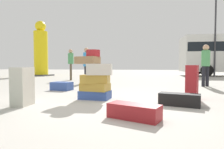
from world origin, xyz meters
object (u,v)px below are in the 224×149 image
Objects in this scene: suitcase_cream_behind_tower at (23,86)px; person_tourist_with_camera at (71,62)px; suitcase_maroon_right_side at (134,111)px; person_bearded_onlooker at (206,62)px; suitcase_brown_white_trunk at (95,89)px; suitcase_black_foreground_far at (179,100)px; suitcase_navy_upright_blue at (62,86)px; person_passerby_in_red at (87,62)px; suitcase_tower at (95,79)px; suitcase_maroon_left_side at (192,82)px; yellow_dummy_statue at (41,52)px; lamp_post at (215,23)px.

person_tourist_with_camera is at bearing 102.56° from suitcase_cream_behind_tower.
person_bearded_onlooker is (2.00, 5.03, 0.82)m from suitcase_maroon_right_side.
suitcase_maroon_right_side is at bearing -68.67° from suitcase_brown_white_trunk.
suitcase_maroon_right_side is 1.00× the size of suitcase_black_foreground_far.
person_passerby_in_red is at bearing 98.74° from suitcase_navy_upright_blue.
suitcase_tower is 0.72× the size of person_bearded_onlooker.
suitcase_maroon_left_side is 3.26m from person_bearded_onlooker.
suitcase_tower is 4.79m from person_bearded_onlooker.
suitcase_maroon_left_side reaches higher than suitcase_navy_upright_blue.
suitcase_cream_behind_tower is 0.43× the size of person_tourist_with_camera.
suitcase_maroon_left_side is at bearing 31.32° from person_bearded_onlooker.
yellow_dummy_statue is at bearing 147.71° from suitcase_maroon_right_side.
suitcase_navy_upright_blue is at bearing -124.72° from lamp_post.
suitcase_brown_white_trunk is at bearing -46.88° from yellow_dummy_statue.
suitcase_maroon_right_side is at bearing -111.42° from suitcase_black_foreground_far.
suitcase_black_foreground_far is 5.47m from person_passerby_in_red.
person_tourist_with_camera is at bearing -145.56° from lamp_post.
person_tourist_with_camera is 1.07× the size of person_passerby_in_red.
person_tourist_with_camera reaches higher than suitcase_brown_white_trunk.
suitcase_brown_white_trunk is 1.09× the size of suitcase_navy_upright_blue.
person_bearded_onlooker is at bearing 85.60° from suitcase_maroon_right_side.
yellow_dummy_statue is 0.73× the size of lamp_post.
yellow_dummy_statue is (-6.11, 5.33, 1.01)m from person_passerby_in_red.
suitcase_maroon_right_side is 13.84m from lamp_post.
yellow_dummy_statue reaches higher than suitcase_maroon_left_side.
suitcase_navy_upright_blue is 0.40× the size of person_bearded_onlooker.
suitcase_navy_upright_blue is at bearing -51.26° from yellow_dummy_statue.
lamp_post is (3.16, 10.65, 3.56)m from suitcase_maroon_left_side.
person_passerby_in_red reaches higher than suitcase_cream_behind_tower.
person_passerby_in_red is at bearing 107.70° from suitcase_brown_white_trunk.
suitcase_black_foreground_far reaches higher than suitcase_maroon_right_side.
suitcase_navy_upright_blue is at bearing 165.71° from suitcase_brown_white_trunk.
person_tourist_with_camera reaches higher than suitcase_cream_behind_tower.
suitcase_brown_white_trunk is at bearing 137.83° from suitcase_maroon_right_side.
suitcase_maroon_right_side is 0.95× the size of suitcase_maroon_left_side.
lamp_post is (2.22, 7.58, 3.02)m from person_bearded_onlooker.
yellow_dummy_statue is (-10.94, 5.48, 1.02)m from person_bearded_onlooker.
person_tourist_with_camera reaches higher than suitcase_navy_upright_blue.
suitcase_brown_white_trunk is at bearing 110.05° from suitcase_tower.
person_passerby_in_red is at bearing -43.48° from person_bearded_onlooker.
suitcase_brown_white_trunk is 0.43× the size of person_bearded_onlooker.
suitcase_black_foreground_far is 3.72m from suitcase_navy_upright_blue.
suitcase_tower is 2.22m from suitcase_maroon_left_side.
suitcase_navy_upright_blue is at bearing -42.29° from person_passerby_in_red.
suitcase_black_foreground_far is 7.63m from person_tourist_with_camera.
person_bearded_onlooker reaches higher than suitcase_black_foreground_far.
lamp_post is (3.51, 11.51, 3.83)m from suitcase_black_foreground_far.
suitcase_maroon_left_side is 7.25m from person_tourist_with_camera.
suitcase_cream_behind_tower is at bearing -56.29° from yellow_dummy_statue.
suitcase_navy_upright_blue is at bearing -4.31° from person_tourist_with_camera.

